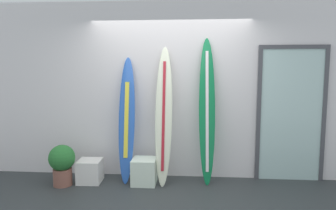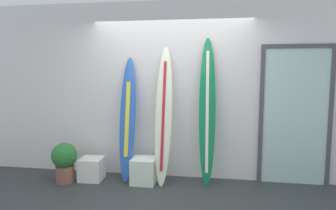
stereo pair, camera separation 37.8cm
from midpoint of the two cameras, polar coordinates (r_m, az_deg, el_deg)
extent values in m
cube|color=#2F3435|center=(4.05, -3.69, -19.06)|extent=(8.00, 8.00, 0.04)
cube|color=silver|center=(4.95, -1.69, 2.77)|extent=(7.20, 0.20, 2.80)
ellipsoid|color=blue|center=(4.78, -9.97, -2.72)|extent=(0.26, 0.44, 1.93)
cube|color=yellow|center=(4.76, -10.04, -2.70)|extent=(0.07, 0.24, 1.14)
cone|color=black|center=(4.86, -10.15, -12.24)|extent=(0.07, 0.09, 0.11)
ellipsoid|color=silver|center=(4.62, -3.15, -1.96)|extent=(0.26, 0.52, 2.09)
cube|color=#AE1E2B|center=(4.59, -3.20, -1.93)|extent=(0.05, 0.37, 1.62)
ellipsoid|color=#117540|center=(4.64, 5.00, -1.12)|extent=(0.27, 0.41, 2.22)
cube|color=white|center=(4.61, 5.00, -1.12)|extent=(0.06, 0.30, 1.80)
cube|color=silver|center=(4.78, -6.77, -12.22)|extent=(0.36, 0.36, 0.39)
cube|color=white|center=(5.01, -16.51, -11.75)|extent=(0.36, 0.36, 0.35)
cube|color=silver|center=(5.03, 19.97, -1.90)|extent=(0.92, 0.02, 2.04)
cube|color=#47474C|center=(4.92, 14.43, -1.89)|extent=(0.06, 0.06, 2.04)
cube|color=#47474C|center=(5.18, 25.23, -1.89)|extent=(0.06, 0.06, 2.04)
cube|color=#47474C|center=(4.99, 20.46, 10.14)|extent=(1.04, 0.06, 0.06)
cylinder|color=brown|center=(5.03, -21.18, -12.43)|extent=(0.28, 0.28, 0.26)
sphere|color=#297030|center=(4.95, -21.32, -9.20)|extent=(0.39, 0.39, 0.39)
camera|label=1|loc=(0.19, -92.34, -0.27)|focal=32.65mm
camera|label=2|loc=(0.19, 87.66, 0.27)|focal=32.65mm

